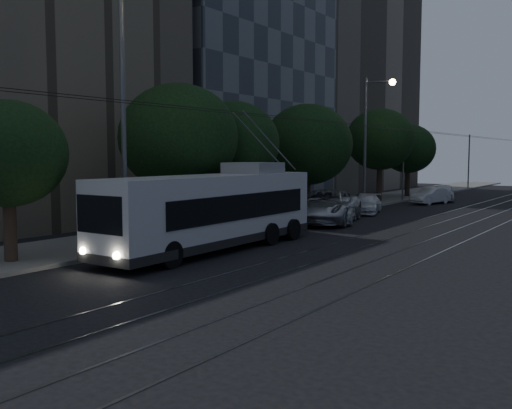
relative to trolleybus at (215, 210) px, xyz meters
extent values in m
plane|color=black|center=(2.90, -2.81, -1.60)|extent=(120.00, 120.00, 0.00)
cube|color=slate|center=(-4.60, 17.19, -1.52)|extent=(5.00, 90.00, 0.15)
cube|color=gray|center=(3.18, 17.19, -1.59)|extent=(0.08, 90.00, 0.02)
cube|color=gray|center=(4.62, 17.19, -1.59)|extent=(0.08, 90.00, 0.02)
cube|color=gray|center=(6.18, 17.19, -1.59)|extent=(0.08, 90.00, 0.02)
cube|color=gray|center=(7.62, 17.19, -1.59)|extent=(0.08, 90.00, 0.02)
cylinder|color=black|center=(-0.95, 17.19, 4.00)|extent=(0.02, 90.00, 0.02)
cylinder|color=black|center=(-0.25, 17.19, 4.00)|extent=(0.02, 90.00, 0.02)
cylinder|color=slate|center=(-2.40, 7.19, 1.40)|extent=(0.14, 0.14, 6.00)
cylinder|color=slate|center=(-2.40, 27.19, 1.40)|extent=(0.14, 0.14, 6.00)
cylinder|color=slate|center=(-2.40, 47.19, 1.40)|extent=(0.14, 0.14, 6.00)
cube|color=#373D47|center=(-16.10, 19.19, 11.40)|extent=(14.00, 18.00, 26.00)
cube|color=gray|center=(-16.10, 39.19, 15.40)|extent=(14.00, 22.00, 34.00)
cube|color=silver|center=(0.00, -0.16, 0.06)|extent=(2.62, 11.29, 2.67)
cube|color=black|center=(0.00, -0.16, -1.13)|extent=(2.66, 11.33, 0.33)
cube|color=black|center=(0.00, 0.31, 0.18)|extent=(2.63, 8.95, 0.98)
cube|color=black|center=(0.00, -5.75, 0.32)|extent=(2.09, 0.12, 1.22)
cube|color=black|center=(0.00, 5.44, 0.27)|extent=(1.89, 0.12, 0.94)
cube|color=#25DE43|center=(0.00, -5.75, 1.16)|extent=(1.50, 0.09, 0.30)
cube|color=gray|center=(0.00, 2.65, 1.63)|extent=(2.03, 2.10, 0.47)
sphere|color=white|center=(-0.80, -5.80, -0.90)|extent=(0.24, 0.24, 0.24)
sphere|color=white|center=(0.80, -5.80, -0.90)|extent=(0.24, 0.24, 0.24)
cylinder|color=slate|center=(-0.28, 3.64, 2.75)|extent=(0.06, 4.25, 2.56)
cylinder|color=slate|center=(0.28, 3.64, 2.75)|extent=(0.06, 4.25, 2.56)
cylinder|color=black|center=(-1.14, -3.75, -1.13)|extent=(0.28, 0.94, 0.94)
cylinder|color=black|center=(1.14, -3.75, -1.13)|extent=(0.28, 0.94, 0.94)
cylinder|color=black|center=(-1.14, 2.32, -1.13)|extent=(0.28, 0.94, 0.94)
cylinder|color=black|center=(1.14, 2.32, -1.13)|extent=(0.28, 0.94, 0.94)
cylinder|color=black|center=(-1.14, 4.12, -1.13)|extent=(0.28, 0.94, 0.94)
cylinder|color=black|center=(1.14, 4.12, -1.13)|extent=(0.28, 0.94, 0.94)
imported|color=#B0B2B8|center=(-0.68, 10.69, -0.68)|extent=(4.68, 7.18, 1.84)
imported|color=silver|center=(-0.16, 11.19, -0.82)|extent=(3.30, 4.90, 1.55)
imported|color=silver|center=(-0.91, 16.69, -0.99)|extent=(2.81, 4.50, 1.22)
imported|color=silver|center=(0.20, 26.19, -0.97)|extent=(2.23, 4.03, 1.26)
imported|color=silver|center=(0.20, 29.59, -0.89)|extent=(2.75, 4.43, 1.41)
cylinder|color=black|center=(-3.76, -6.50, -0.44)|extent=(0.44, 0.44, 2.33)
ellipsoid|color=black|center=(-3.76, -6.50, 2.25)|extent=(4.05, 4.05, 3.64)
cylinder|color=black|center=(-4.04, 2.35, -0.36)|extent=(0.44, 0.44, 2.49)
ellipsoid|color=black|center=(-4.04, 2.35, 2.99)|extent=(5.61, 5.61, 5.05)
cylinder|color=black|center=(-3.60, 5.97, -0.30)|extent=(0.44, 0.44, 2.60)
ellipsoid|color=black|center=(-3.60, 5.97, 2.80)|extent=(4.80, 4.80, 4.32)
cylinder|color=black|center=(-3.60, 13.68, -0.44)|extent=(0.44, 0.44, 2.32)
ellipsoid|color=black|center=(-3.60, 13.68, 2.84)|extent=(5.63, 5.63, 5.07)
cylinder|color=black|center=(-3.60, 25.22, -0.10)|extent=(0.44, 0.44, 3.00)
ellipsoid|color=black|center=(-3.60, 25.22, 3.42)|extent=(5.39, 5.39, 4.85)
cylinder|color=black|center=(-3.60, 31.54, -0.32)|extent=(0.44, 0.44, 2.55)
ellipsoid|color=black|center=(-3.60, 31.54, 2.74)|extent=(4.77, 4.77, 4.29)
cylinder|color=slate|center=(-2.30, -2.61, 3.51)|extent=(0.20, 0.20, 10.23)
cylinder|color=slate|center=(-2.38, 19.63, 2.97)|extent=(0.20, 0.20, 9.14)
cylinder|color=slate|center=(-1.38, 19.63, 7.18)|extent=(2.01, 0.12, 0.12)
sphere|color=#FFDA8C|center=(-0.46, 19.63, 7.09)|extent=(0.44, 0.44, 0.44)
camera|label=1|loc=(14.25, -17.57, 2.20)|focal=40.00mm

